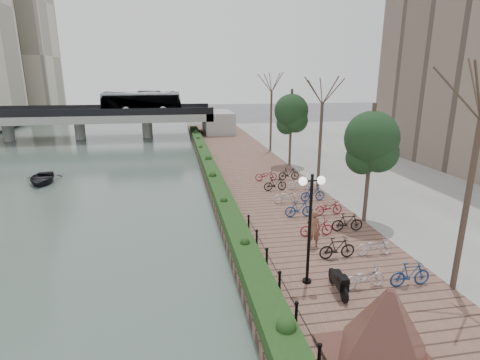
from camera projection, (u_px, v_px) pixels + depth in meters
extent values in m
cube|color=#44564E|center=(28.00, 176.00, 32.48)|extent=(30.00, 130.00, 0.02)
cube|color=brown|center=(260.00, 186.00, 28.47)|extent=(8.00, 75.00, 0.50)
cube|color=gray|center=(447.00, 177.00, 31.13)|extent=(24.00, 75.00, 0.50)
cube|color=#133514|center=(212.00, 173.00, 30.13)|extent=(1.10, 56.00, 0.60)
cylinder|color=black|center=(319.00, 356.00, 10.31)|extent=(0.10, 0.10, 0.70)
cylinder|color=black|center=(296.00, 313.00, 12.21)|extent=(0.10, 0.10, 0.70)
cylinder|color=black|center=(280.00, 281.00, 14.11)|extent=(0.10, 0.10, 0.70)
cylinder|color=black|center=(267.00, 257.00, 16.00)|extent=(0.10, 0.10, 0.70)
cylinder|color=black|center=(257.00, 238.00, 17.90)|extent=(0.10, 0.10, 0.70)
cylinder|color=black|center=(249.00, 222.00, 19.80)|extent=(0.10, 0.10, 0.70)
pyramid|color=#41261C|center=(387.00, 328.00, 10.03)|extent=(3.97, 3.97, 2.25)
cylinder|color=black|center=(309.00, 230.00, 14.14)|extent=(0.12, 0.12, 4.39)
cylinder|color=black|center=(312.00, 181.00, 13.62)|extent=(0.70, 0.06, 0.06)
sphere|color=white|center=(303.00, 181.00, 13.56)|extent=(0.32, 0.32, 0.32)
sphere|color=white|center=(321.00, 180.00, 13.68)|extent=(0.32, 0.32, 0.32)
imported|color=brown|center=(314.00, 228.00, 17.60)|extent=(0.78, 0.65, 1.82)
imported|color=silver|center=(366.00, 279.00, 14.08)|extent=(0.60, 1.71, 0.90)
imported|color=black|center=(337.00, 248.00, 16.53)|extent=(0.47, 1.66, 1.00)
imported|color=maroon|center=(315.00, 226.00, 19.01)|extent=(0.60, 1.72, 0.90)
imported|color=navy|center=(299.00, 208.00, 21.47)|extent=(0.47, 1.66, 1.00)
imported|color=silver|center=(286.00, 196.00, 23.95)|extent=(0.60, 1.71, 0.90)
imported|color=black|center=(275.00, 184.00, 26.41)|extent=(0.47, 1.66, 1.00)
imported|color=maroon|center=(266.00, 175.00, 28.89)|extent=(0.60, 1.72, 0.90)
imported|color=navy|center=(409.00, 273.00, 14.36)|extent=(0.47, 1.66, 1.00)
imported|color=silver|center=(374.00, 246.00, 16.84)|extent=(0.60, 1.71, 0.90)
imported|color=black|center=(349.00, 223.00, 19.30)|extent=(0.47, 1.66, 1.00)
imported|color=maroon|center=(329.00, 207.00, 21.78)|extent=(0.60, 1.71, 0.90)
imported|color=navy|center=(313.00, 193.00, 24.24)|extent=(0.47, 1.66, 1.00)
imported|color=silver|center=(300.00, 183.00, 26.72)|extent=(0.60, 1.71, 0.90)
imported|color=black|center=(289.00, 174.00, 29.17)|extent=(0.47, 1.66, 1.00)
cube|color=gray|center=(78.00, 117.00, 50.67)|extent=(36.00, 8.00, 1.00)
cube|color=black|center=(70.00, 113.00, 46.72)|extent=(36.00, 0.15, 0.90)
cube|color=black|center=(84.00, 108.00, 54.12)|extent=(36.00, 0.15, 0.90)
cylinder|color=gray|center=(8.00, 132.00, 49.64)|extent=(1.40, 1.40, 2.50)
cylinder|color=gray|center=(80.00, 130.00, 51.14)|extent=(1.40, 1.40, 2.50)
cylinder|color=gray|center=(147.00, 129.00, 52.64)|extent=(1.40, 1.40, 2.50)
imported|color=silver|center=(142.00, 102.00, 51.56)|extent=(2.52, 10.77, 3.00)
imported|color=black|center=(42.00, 178.00, 30.10)|extent=(3.17, 4.10, 0.78)
cube|color=beige|center=(22.00, 56.00, 78.37)|extent=(12.00, 12.00, 24.00)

